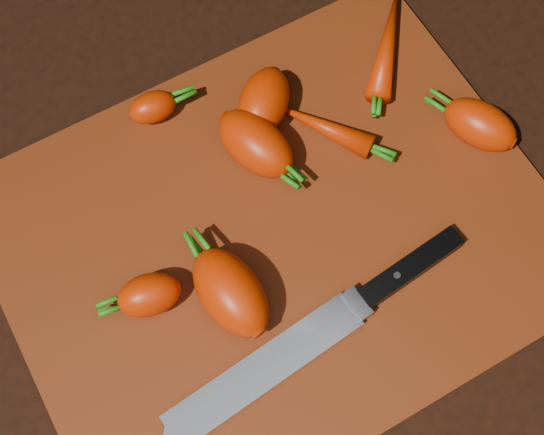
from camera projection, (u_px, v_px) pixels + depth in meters
ground at (277, 240)px, 0.72m from camera, size 2.00×2.00×0.01m
cutting_board at (277, 236)px, 0.71m from camera, size 0.50×0.40×0.01m
carrot_0 at (149, 295)px, 0.66m from camera, size 0.06×0.05×0.04m
carrot_1 at (255, 144)px, 0.71m from camera, size 0.07×0.10×0.05m
carrot_2 at (231, 292)px, 0.65m from camera, size 0.06×0.09×0.05m
carrot_3 at (264, 102)px, 0.73m from camera, size 0.09×0.09×0.05m
carrot_4 at (153, 107)px, 0.74m from camera, size 0.05×0.03×0.03m
carrot_5 at (480, 125)px, 0.72m from camera, size 0.07×0.09×0.04m
carrot_6 at (387, 46)px, 0.77m from camera, size 0.10×0.11×0.03m
carrot_7 at (326, 128)px, 0.73m from camera, size 0.07×0.09×0.02m
knife at (282, 357)px, 0.65m from camera, size 0.31×0.05×0.02m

